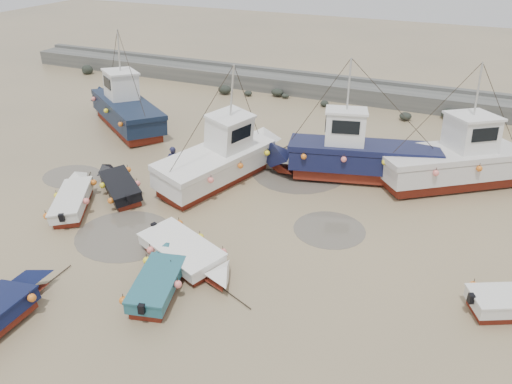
% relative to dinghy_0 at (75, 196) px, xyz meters
% --- Properties ---
extents(ground, '(120.00, 120.00, 0.00)m').
position_rel_dinghy_0_xyz_m(ground, '(7.59, -0.29, -0.55)').
color(ground, '#9D865E').
rests_on(ground, ground).
extents(seawall, '(60.00, 4.92, 1.50)m').
position_rel_dinghy_0_xyz_m(seawall, '(7.64, 21.71, 0.08)').
color(seawall, '#5E5E59').
rests_on(seawall, ground).
extents(puddle_a, '(4.45, 4.45, 0.01)m').
position_rel_dinghy_0_xyz_m(puddle_a, '(3.74, -1.15, -0.54)').
color(puddle_a, '#5C564A').
rests_on(puddle_a, ground).
extents(puddle_b, '(3.25, 3.25, 0.01)m').
position_rel_dinghy_0_xyz_m(puddle_b, '(11.87, 2.93, -0.54)').
color(puddle_b, '#5C564A').
rests_on(puddle_b, ground).
extents(puddle_c, '(3.44, 3.44, 0.01)m').
position_rel_dinghy_0_xyz_m(puddle_c, '(-2.41, 2.46, -0.54)').
color(puddle_c, '#5C564A').
rests_on(puddle_c, ground).
extents(puddle_d, '(5.52, 5.52, 0.01)m').
position_rel_dinghy_0_xyz_m(puddle_d, '(8.63, 8.45, -0.54)').
color(puddle_d, '#5C564A').
rests_on(puddle_d, ground).
extents(dinghy_0, '(3.56, 5.49, 1.43)m').
position_rel_dinghy_0_xyz_m(dinghy_0, '(0.00, 0.00, 0.00)').
color(dinghy_0, maroon).
rests_on(dinghy_0, ground).
extents(dinghy_2, '(2.29, 5.16, 1.43)m').
position_rel_dinghy_0_xyz_m(dinghy_2, '(7.25, -3.65, 0.02)').
color(dinghy_2, maroon).
rests_on(dinghy_2, ground).
extents(dinghy_4, '(4.81, 4.06, 1.43)m').
position_rel_dinghy_0_xyz_m(dinghy_4, '(1.11, 2.02, 0.01)').
color(dinghy_4, maroon).
rests_on(dinghy_4, ground).
extents(dinghy_5, '(5.89, 3.41, 1.43)m').
position_rel_dinghy_0_xyz_m(dinghy_5, '(7.37, -1.86, -0.00)').
color(dinghy_5, maroon).
rests_on(dinghy_5, ground).
extents(cabin_boat_0, '(9.44, 7.10, 6.22)m').
position_rel_dinghy_0_xyz_m(cabin_boat_0, '(-4.52, 9.96, 0.78)').
color(cabin_boat_0, maroon).
rests_on(cabin_boat_0, ground).
extents(cabin_boat_1, '(4.57, 9.84, 6.22)m').
position_rel_dinghy_0_xyz_m(cabin_boat_1, '(5.16, 5.49, 0.80)').
color(cabin_boat_1, maroon).
rests_on(cabin_boat_1, ground).
extents(cabin_boat_2, '(10.99, 4.95, 6.22)m').
position_rel_dinghy_0_xyz_m(cabin_boat_2, '(11.31, 8.53, 0.76)').
color(cabin_boat_2, maroon).
rests_on(cabin_boat_2, ground).
extents(cabin_boat_3, '(9.54, 7.60, 6.22)m').
position_rel_dinghy_0_xyz_m(cabin_boat_3, '(16.74, 10.14, 0.77)').
color(cabin_boat_3, maroon).
rests_on(cabin_boat_3, ground).
extents(person, '(0.80, 0.78, 1.85)m').
position_rel_dinghy_0_xyz_m(person, '(2.77, 4.50, -0.55)').
color(person, '#1C1D39').
rests_on(person, ground).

